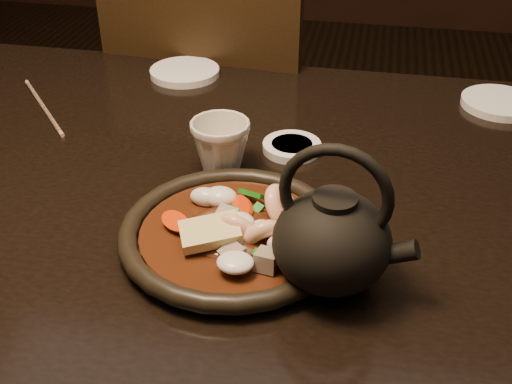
% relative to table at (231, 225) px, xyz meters
% --- Properties ---
extents(table, '(1.60, 0.90, 0.75)m').
position_rel_table_xyz_m(table, '(0.00, 0.00, 0.00)').
color(table, black).
rests_on(table, floor).
extents(chair, '(0.47, 0.47, 0.93)m').
position_rel_table_xyz_m(chair, '(-0.16, 0.57, -0.17)').
color(chair, black).
rests_on(chair, floor).
extents(plate, '(0.28, 0.28, 0.03)m').
position_rel_table_xyz_m(plate, '(0.04, -0.14, 0.09)').
color(plate, black).
rests_on(plate, table).
extents(stirfry, '(0.19, 0.18, 0.06)m').
position_rel_table_xyz_m(stirfry, '(0.04, -0.14, 0.10)').
color(stirfry, '#39180A').
rests_on(stirfry, plate).
extents(soy_dish, '(0.09, 0.09, 0.01)m').
position_rel_table_xyz_m(soy_dish, '(0.07, 0.11, 0.08)').
color(soy_dish, white).
rests_on(soy_dish, table).
extents(saucer_left, '(0.13, 0.13, 0.01)m').
position_rel_table_xyz_m(saucer_left, '(-0.17, 0.36, 0.08)').
color(saucer_left, white).
rests_on(saucer_left, table).
extents(saucer_right, '(0.13, 0.13, 0.01)m').
position_rel_table_xyz_m(saucer_right, '(0.41, 0.34, 0.08)').
color(saucer_right, white).
rests_on(saucer_right, table).
extents(tea_cup, '(0.09, 0.09, 0.09)m').
position_rel_table_xyz_m(tea_cup, '(-0.02, 0.03, 0.12)').
color(tea_cup, beige).
rests_on(tea_cup, table).
extents(chopsticks, '(0.17, 0.19, 0.01)m').
position_rel_table_xyz_m(chopsticks, '(-0.37, 0.17, 0.08)').
color(chopsticks, tan).
rests_on(chopsticks, table).
extents(teapot, '(0.16, 0.13, 0.18)m').
position_rel_table_xyz_m(teapot, '(0.16, -0.19, 0.14)').
color(teapot, black).
rests_on(teapot, table).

